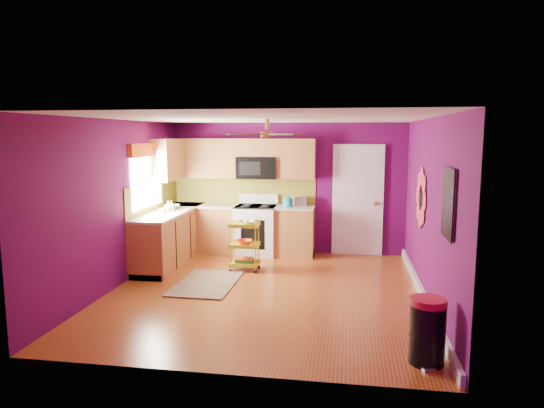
# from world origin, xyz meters

# --- Properties ---
(ground) EXTENTS (5.00, 5.00, 0.00)m
(ground) POSITION_xyz_m (0.00, 0.00, 0.00)
(ground) COLOR brown
(ground) RESTS_ON ground
(room_envelope) EXTENTS (4.54, 5.04, 2.52)m
(room_envelope) POSITION_xyz_m (0.03, 0.00, 1.63)
(room_envelope) COLOR #54094C
(room_envelope) RESTS_ON ground
(lower_cabinets) EXTENTS (2.81, 2.31, 0.94)m
(lower_cabinets) POSITION_xyz_m (-1.35, 1.82, 0.43)
(lower_cabinets) COLOR brown
(lower_cabinets) RESTS_ON ground
(electric_range) EXTENTS (0.76, 0.66, 1.13)m
(electric_range) POSITION_xyz_m (-0.55, 2.17, 0.48)
(electric_range) COLOR white
(electric_range) RESTS_ON ground
(upper_cabinetry) EXTENTS (2.80, 2.30, 1.26)m
(upper_cabinetry) POSITION_xyz_m (-1.24, 2.17, 1.80)
(upper_cabinetry) COLOR brown
(upper_cabinetry) RESTS_ON ground
(left_window) EXTENTS (0.08, 1.35, 1.08)m
(left_window) POSITION_xyz_m (-2.22, 1.05, 1.74)
(left_window) COLOR white
(left_window) RESTS_ON ground
(panel_door) EXTENTS (0.95, 0.11, 2.15)m
(panel_door) POSITION_xyz_m (1.35, 2.47, 1.02)
(panel_door) COLOR white
(panel_door) RESTS_ON ground
(right_wall_art) EXTENTS (0.04, 2.74, 1.04)m
(right_wall_art) POSITION_xyz_m (2.23, -0.34, 1.44)
(right_wall_art) COLOR black
(right_wall_art) RESTS_ON ground
(ceiling_fan) EXTENTS (1.01, 1.01, 0.26)m
(ceiling_fan) POSITION_xyz_m (0.00, 0.20, 2.29)
(ceiling_fan) COLOR #BF8C3F
(ceiling_fan) RESTS_ON ground
(shag_rug) EXTENTS (0.89, 1.42, 0.02)m
(shag_rug) POSITION_xyz_m (-0.95, 0.22, 0.01)
(shag_rug) COLOR black
(shag_rug) RESTS_ON ground
(rolling_cart) EXTENTS (0.49, 0.36, 0.88)m
(rolling_cart) POSITION_xyz_m (-0.53, 1.05, 0.45)
(rolling_cart) COLOR yellow
(rolling_cart) RESTS_ON ground
(trash_can) EXTENTS (0.46, 0.46, 0.67)m
(trash_can) POSITION_xyz_m (1.97, -1.96, 0.34)
(trash_can) COLOR black
(trash_can) RESTS_ON ground
(teal_kettle) EXTENTS (0.18, 0.18, 0.21)m
(teal_kettle) POSITION_xyz_m (0.06, 2.16, 1.02)
(teal_kettle) COLOR #1679A6
(teal_kettle) RESTS_ON lower_cabinets
(toaster) EXTENTS (0.22, 0.15, 0.18)m
(toaster) POSITION_xyz_m (0.29, 2.31, 1.03)
(toaster) COLOR beige
(toaster) RESTS_ON lower_cabinets
(soap_bottle_a) EXTENTS (0.08, 0.09, 0.19)m
(soap_bottle_a) POSITION_xyz_m (-1.91, 1.35, 1.03)
(soap_bottle_a) COLOR #EA3F72
(soap_bottle_a) RESTS_ON lower_cabinets
(soap_bottle_b) EXTENTS (0.14, 0.14, 0.18)m
(soap_bottle_b) POSITION_xyz_m (-1.96, 1.32, 1.03)
(soap_bottle_b) COLOR white
(soap_bottle_b) RESTS_ON lower_cabinets
(counter_dish) EXTENTS (0.28, 0.28, 0.07)m
(counter_dish) POSITION_xyz_m (-2.01, 1.60, 0.97)
(counter_dish) COLOR white
(counter_dish) RESTS_ON lower_cabinets
(counter_cup) EXTENTS (0.11, 0.11, 0.09)m
(counter_cup) POSITION_xyz_m (-1.98, 1.10, 0.98)
(counter_cup) COLOR white
(counter_cup) RESTS_ON lower_cabinets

